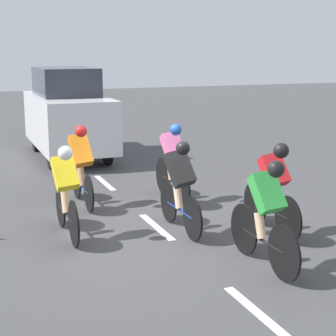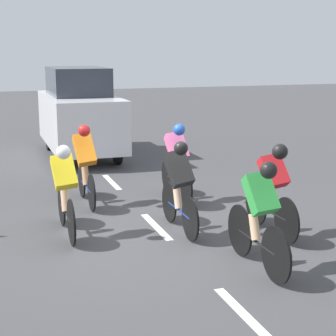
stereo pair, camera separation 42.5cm
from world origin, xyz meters
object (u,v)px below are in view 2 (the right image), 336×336
cyclist_orange (85,163)px  cyclist_black (179,184)px  cyclist_yellow (65,188)px  support_car (80,113)px  cyclist_pink (177,161)px  cyclist_red (273,186)px  cyclist_green (259,213)px

cyclist_orange → cyclist_black: 2.27m
cyclist_yellow → support_car: (-1.31, -6.32, 0.39)m
cyclist_pink → cyclist_red: size_ratio=1.02×
cyclist_black → cyclist_pink: bearing=-108.1°
cyclist_orange → cyclist_yellow: 1.72m
cyclist_yellow → support_car: support_car is taller
cyclist_green → cyclist_red: size_ratio=1.04×
cyclist_black → cyclist_red: (-1.29, 0.58, -0.00)m
cyclist_yellow → cyclist_green: (-2.14, 2.13, 0.01)m
cyclist_orange → cyclist_black: (-1.08, 2.00, -0.02)m
cyclist_orange → cyclist_pink: cyclist_orange is taller
cyclist_yellow → cyclist_green: size_ratio=0.98×
cyclist_yellow → cyclist_red: cyclist_red is taller
cyclist_green → support_car: support_car is taller
cyclist_pink → cyclist_black: bearing=71.9°
cyclist_red → cyclist_yellow: bearing=-17.9°
cyclist_red → support_car: support_car is taller
cyclist_black → cyclist_pink: size_ratio=0.98×
cyclist_green → cyclist_yellow: bearing=-44.8°
support_car → cyclist_pink: bearing=100.7°
cyclist_yellow → cyclist_pink: bearing=-149.0°
cyclist_pink → cyclist_yellow: size_ratio=1.00×
cyclist_orange → cyclist_black: cyclist_orange is taller
cyclist_red → cyclist_green: bearing=54.5°
cyclist_orange → cyclist_red: (-2.38, 2.57, -0.02)m
cyclist_orange → support_car: (-0.71, -4.70, 0.36)m
cyclist_black → cyclist_pink: 1.82m
cyclist_black → cyclist_pink: cyclist_pink is taller
cyclist_pink → cyclist_yellow: bearing=31.0°
cyclist_yellow → cyclist_green: bearing=135.2°
cyclist_red → support_car: bearing=-77.1°
cyclist_orange → cyclist_red: cyclist_orange is taller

